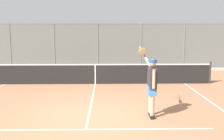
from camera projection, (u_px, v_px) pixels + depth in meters
The scene contains 5 objects.
ground_plane at pixel (89, 115), 8.02m from camera, with size 60.00×60.00×0.00m, color #B27551.
court_line_markings at pixel (85, 134), 6.57m from camera, with size 8.67×10.51×0.01m.
fence_backdrop at pixel (98, 47), 17.25m from camera, with size 19.53×1.37×2.97m.
tennis_net at pixel (95, 74), 12.49m from camera, with size 11.14×0.09×1.07m.
tennis_player at pixel (152, 83), 7.74m from camera, with size 0.47×1.43×2.03m.
Camera 1 is at (-0.55, 7.72, 2.61)m, focal length 42.04 mm.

